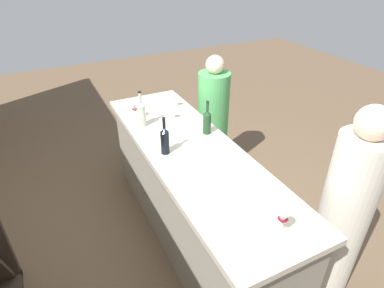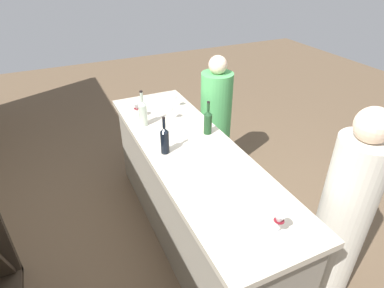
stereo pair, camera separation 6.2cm
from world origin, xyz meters
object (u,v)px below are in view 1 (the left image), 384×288
(person_left_guest, at_px, (213,121))
(person_center_guest, at_px, (342,218))
(wine_bottle_leftmost_near_black, at_px, (165,140))
(wine_glass_near_center, at_px, (283,219))
(wine_glass_near_left, at_px, (173,99))
(wine_bottle_second_left_olive_green, at_px, (207,121))
(wine_glass_near_right, at_px, (170,111))
(wine_bottle_center_clear_pale, at_px, (141,113))
(wine_glass_far_left, at_px, (135,108))

(person_left_guest, relative_size, person_center_guest, 0.88)
(wine_bottle_leftmost_near_black, relative_size, wine_glass_near_center, 2.08)
(wine_glass_near_left, bearing_deg, wine_bottle_leftmost_near_black, 151.99)
(wine_bottle_second_left_olive_green, height_order, wine_glass_near_right, wine_bottle_second_left_olive_green)
(wine_bottle_center_clear_pale, bearing_deg, person_left_guest, -71.87)
(wine_glass_near_left, xyz_separation_m, person_center_guest, (-1.81, -0.50, -0.31))
(wine_glass_far_left, height_order, person_center_guest, person_center_guest)
(wine_bottle_leftmost_near_black, height_order, person_left_guest, person_left_guest)
(person_left_guest, xyz_separation_m, person_center_guest, (-1.87, 0.01, 0.10))
(wine_glass_near_left, bearing_deg, wine_glass_near_center, 175.80)
(wine_glass_near_right, bearing_deg, wine_glass_near_center, -179.65)
(wine_bottle_leftmost_near_black, bearing_deg, wine_bottle_center_clear_pale, 1.44)
(wine_bottle_center_clear_pale, relative_size, wine_glass_far_left, 2.19)
(wine_bottle_leftmost_near_black, xyz_separation_m, wine_glass_far_left, (0.70, 0.02, -0.01))
(wine_bottle_leftmost_near_black, xyz_separation_m, wine_bottle_center_clear_pale, (0.53, 0.01, 0.01))
(wine_glass_near_center, bearing_deg, wine_glass_near_right, 0.35)
(wine_bottle_leftmost_near_black, bearing_deg, wine_glass_near_right, -26.86)
(wine_bottle_center_clear_pale, bearing_deg, wine_bottle_leftmost_near_black, -178.56)
(wine_bottle_second_left_olive_green, height_order, wine_glass_far_left, wine_bottle_second_left_olive_green)
(wine_bottle_second_left_olive_green, xyz_separation_m, person_center_guest, (-1.17, -0.46, -0.33))
(wine_glass_far_left, bearing_deg, wine_glass_near_right, -121.27)
(wine_glass_far_left, distance_m, person_left_guest, 1.05)
(wine_bottle_center_clear_pale, height_order, wine_glass_far_left, wine_bottle_center_clear_pale)
(wine_glass_near_center, distance_m, person_center_guest, 0.72)
(wine_glass_near_left, bearing_deg, wine_bottle_center_clear_pale, 120.13)
(wine_bottle_leftmost_near_black, height_order, wine_glass_near_right, wine_bottle_leftmost_near_black)
(wine_bottle_leftmost_near_black, height_order, person_center_guest, person_center_guest)
(person_left_guest, bearing_deg, wine_bottle_center_clear_pale, 16.85)
(wine_bottle_center_clear_pale, xyz_separation_m, wine_glass_near_center, (-1.62, -0.29, -0.02))
(wine_glass_near_left, relative_size, person_center_guest, 0.08)
(wine_bottle_second_left_olive_green, xyz_separation_m, wine_glass_far_left, (0.56, 0.48, -0.01))
(wine_glass_near_left, distance_m, person_left_guest, 0.66)
(person_center_guest, bearing_deg, wine_bottle_leftmost_near_black, -61.30)
(wine_bottle_center_clear_pale, distance_m, person_center_guest, 1.85)
(wine_glass_near_center, xyz_separation_m, wine_glass_near_right, (1.61, 0.01, -0.01))
(wine_bottle_center_clear_pale, height_order, wine_glass_near_right, wine_bottle_center_clear_pale)
(person_center_guest, bearing_deg, wine_glass_near_left, -87.34)
(wine_glass_near_left, xyz_separation_m, wine_glass_near_right, (-0.25, 0.15, 0.00))
(wine_glass_near_center, distance_m, wine_glass_near_right, 1.61)
(wine_glass_near_right, xyz_separation_m, wine_glass_far_left, (0.17, 0.29, 0.01))
(wine_bottle_leftmost_near_black, relative_size, person_center_guest, 0.20)
(wine_bottle_second_left_olive_green, xyz_separation_m, person_left_guest, (0.70, -0.47, -0.43))
(wine_glass_near_right, bearing_deg, wine_bottle_center_clear_pale, 89.35)
(wine_bottle_leftmost_near_black, distance_m, wine_glass_near_center, 1.12)
(wine_glass_near_center, height_order, person_center_guest, person_center_guest)
(wine_bottle_second_left_olive_green, bearing_deg, wine_glass_near_left, 3.91)
(wine_glass_near_right, relative_size, wine_glass_far_left, 0.86)
(wine_glass_near_left, distance_m, person_center_guest, 1.90)
(person_left_guest, bearing_deg, wine_bottle_second_left_olive_green, 54.58)
(wine_bottle_leftmost_near_black, xyz_separation_m, person_left_guest, (0.84, -0.93, -0.44))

